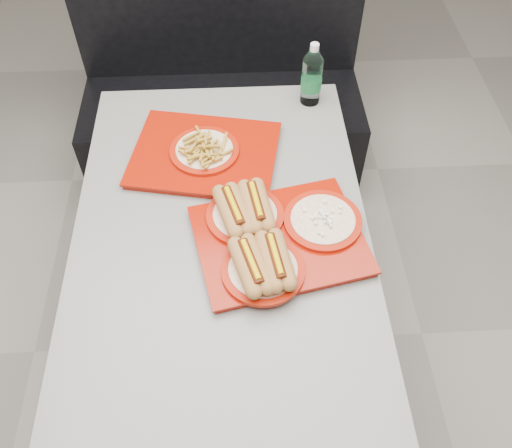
{
  "coord_description": "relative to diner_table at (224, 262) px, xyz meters",
  "views": [
    {
      "loc": [
        0.05,
        -1.02,
        2.05
      ],
      "look_at": [
        0.1,
        -0.04,
        0.83
      ],
      "focal_mm": 38.0,
      "sensor_mm": 36.0,
      "label": 1
    }
  ],
  "objects": [
    {
      "name": "ground",
      "position": [
        0.0,
        0.0,
        -0.58
      ],
      "size": [
        6.0,
        6.0,
        0.0
      ],
      "primitive_type": "plane",
      "color": "gray",
      "rests_on": "ground"
    },
    {
      "name": "booth_bench",
      "position": [
        0.0,
        1.09,
        -0.18
      ],
      "size": [
        1.3,
        0.57,
        1.35
      ],
      "color": "black",
      "rests_on": "ground"
    },
    {
      "name": "diner_table",
      "position": [
        0.0,
        0.0,
        0.0
      ],
      "size": [
        0.92,
        1.42,
        0.75
      ],
      "color": "black",
      "rests_on": "ground"
    },
    {
      "name": "tray_near",
      "position": [
        0.15,
        -0.06,
        0.2
      ],
      "size": [
        0.55,
        0.47,
        0.11
      ],
      "rotation": [
        0.0,
        0.0,
        0.21
      ],
      "color": "#901103",
      "rests_on": "diner_table"
    },
    {
      "name": "water_bottle",
      "position": [
        0.34,
        0.6,
        0.27
      ],
      "size": [
        0.08,
        0.08,
        0.24
      ],
      "rotation": [
        0.0,
        0.0,
        0.3
      ],
      "color": "silver",
      "rests_on": "diner_table"
    },
    {
      "name": "tray_far",
      "position": [
        -0.05,
        0.32,
        0.19
      ],
      "size": [
        0.54,
        0.46,
        0.09
      ],
      "rotation": [
        0.0,
        0.0,
        -0.2
      ],
      "color": "#901103",
      "rests_on": "diner_table"
    }
  ]
}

